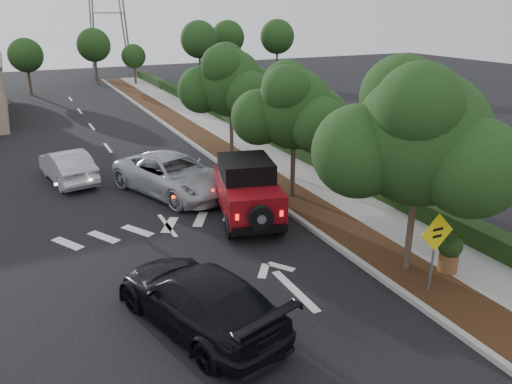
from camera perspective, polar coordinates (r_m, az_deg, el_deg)
ground at (r=13.77m, az=-2.93°, el=-13.09°), size 120.00×120.00×0.00m
curb at (r=25.48m, az=-3.96°, el=3.18°), size 0.20×70.00×0.15m
planting_strip at (r=25.85m, az=-1.90°, el=3.44°), size 1.80×70.00×0.12m
sidewalk at (r=26.64m, az=1.85°, el=3.96°), size 2.00×70.00×0.12m
hedge at (r=27.20m, az=4.48°, el=5.00°), size 0.80×70.00×0.80m
transmission_tower at (r=60.02m, az=-15.97°, el=12.37°), size 7.00×4.00×28.00m
street_tree_near at (r=16.11m, az=16.69°, el=-8.67°), size 3.80×3.80×5.92m
street_tree_mid at (r=21.22m, az=4.15°, el=-0.63°), size 3.20×3.20×5.32m
street_tree_far at (r=26.75m, az=-2.77°, el=3.88°), size 3.40×3.40×5.62m
red_jeep at (r=18.72m, az=-1.08°, el=0.35°), size 2.92×4.73×2.32m
silver_suv_ahead at (r=21.67m, az=-9.40°, el=1.95°), size 4.75×6.61×1.67m
black_suv_oncoming at (r=12.79m, az=-6.59°, el=-11.96°), size 3.64×5.77×1.56m
silver_sedan_oncoming at (r=24.53m, az=-20.76°, el=2.81°), size 2.29×4.68×1.48m
speed_hump_sign at (r=14.40m, az=19.83°, el=-5.42°), size 1.10×0.10×2.34m
terracotta_planter at (r=15.98m, az=21.29°, el=-6.10°), size 0.72×0.72×1.25m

